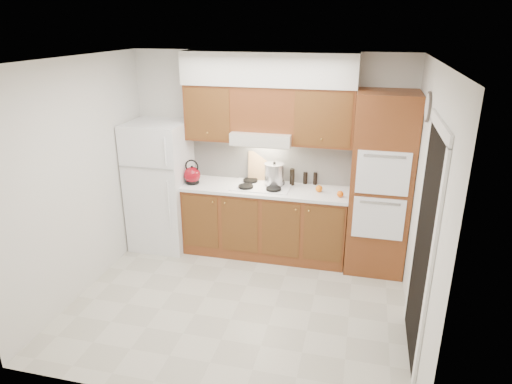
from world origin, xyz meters
TOP-DOWN VIEW (x-y plane):
  - floor at (0.00, 0.00)m, footprint 3.60×3.60m
  - ceiling at (0.00, 0.00)m, footprint 3.60×3.60m
  - wall_back at (0.00, 1.50)m, footprint 3.60×0.02m
  - wall_left at (-1.80, 0.00)m, footprint 0.02×3.00m
  - wall_right at (1.80, 0.00)m, footprint 0.02×3.00m
  - fridge at (-1.41, 1.14)m, footprint 0.75×0.72m
  - base_cabinets at (0.02, 1.20)m, footprint 2.11×0.60m
  - countertop at (0.03, 1.19)m, footprint 2.13×0.62m
  - backsplash at (0.02, 1.49)m, footprint 2.11×0.03m
  - oven_cabinet at (1.44, 1.18)m, footprint 0.70×0.65m
  - upper_cab_left at (-0.71, 1.33)m, footprint 0.63×0.33m
  - upper_cab_right at (0.72, 1.33)m, footprint 0.73×0.33m
  - range_hood at (-0.02, 1.27)m, footprint 0.75×0.45m
  - upper_cab_over_hood at (-0.02, 1.33)m, footprint 0.75×0.33m
  - soffit at (0.03, 1.32)m, footprint 2.13×0.36m
  - cooktop at (-0.02, 1.21)m, footprint 0.74×0.50m
  - doorway at (1.79, -0.35)m, footprint 0.02×0.90m
  - wall_clock at (1.79, 0.55)m, footprint 0.02×0.30m
  - kettle at (-0.93, 1.11)m, footprint 0.26×0.26m
  - cutting_board at (-0.11, 1.45)m, footprint 0.30×0.14m
  - stock_pot at (0.12, 1.28)m, footprint 0.27×0.27m
  - condiment_a at (0.34, 1.36)m, footprint 0.07×0.07m
  - condiment_b at (0.63, 1.45)m, footprint 0.06×0.06m
  - condiment_c at (0.50, 1.45)m, footprint 0.06×0.06m
  - orange_near at (0.98, 1.06)m, footprint 0.09×0.09m
  - orange_far at (0.71, 1.18)m, footprint 0.10×0.10m

SIDE VIEW (x-z plane):
  - floor at x=0.00m, z-range 0.00..0.00m
  - base_cabinets at x=0.02m, z-range 0.00..0.90m
  - fridge at x=-1.41m, z-range 0.00..1.72m
  - countertop at x=0.03m, z-range 0.90..0.94m
  - cooktop at x=-0.02m, z-range 0.94..0.95m
  - orange_near at x=0.98m, z-range 0.94..1.02m
  - orange_far at x=0.71m, z-range 0.94..1.03m
  - condiment_c at x=0.50m, z-range 0.94..1.10m
  - condiment_b at x=0.63m, z-range 0.94..1.10m
  - condiment_a at x=0.34m, z-range 0.94..1.16m
  - doorway at x=1.79m, z-range 0.00..2.10m
  - kettle at x=-0.93m, z-range 0.95..1.17m
  - stock_pot at x=0.12m, z-range 0.97..1.23m
  - oven_cabinet at x=1.44m, z-range 0.00..2.20m
  - cutting_board at x=-0.11m, z-range 0.95..1.33m
  - backsplash at x=0.02m, z-range 0.94..1.50m
  - wall_back at x=0.00m, z-range 0.00..2.60m
  - wall_left at x=-1.80m, z-range 0.00..2.60m
  - wall_right at x=1.80m, z-range 0.00..2.60m
  - range_hood at x=-0.02m, z-range 1.50..1.65m
  - upper_cab_left at x=-0.71m, z-range 1.50..2.20m
  - upper_cab_right at x=0.72m, z-range 1.50..2.20m
  - upper_cab_over_hood at x=-0.02m, z-range 1.65..2.20m
  - wall_clock at x=1.79m, z-range 2.00..2.30m
  - soffit at x=0.03m, z-range 2.20..2.60m
  - ceiling at x=0.00m, z-range 2.60..2.60m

